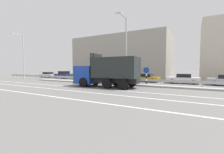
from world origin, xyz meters
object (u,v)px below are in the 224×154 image
Objects in this scene: median_road_sign at (146,76)px; street_lamp_1 at (125,47)px; parked_car_2 at (83,76)px; dump_truck at (100,75)px; parked_car_3 at (114,76)px; street_lamp_0 at (23,54)px; parked_car_1 at (64,75)px; parked_car_0 at (48,75)px; parked_car_4 at (146,78)px; parked_car_5 at (183,79)px.

street_lamp_1 is (-2.61, -0.09, 3.46)m from median_road_sign.
median_road_sign is 14.70m from parked_car_2.
dump_truck reaches higher than parked_car_3.
street_lamp_0 is 2.12× the size of parked_car_1.
median_road_sign is 9.00m from parked_car_3.
parked_car_3 is at bearing 88.43° from parked_car_2.
parked_car_1 is at bearing 161.25° from street_lamp_1.
parked_car_4 reaches higher than parked_car_0.
street_lamp_0 reaches higher than parked_car_2.
parked_car_0 is 10.64m from parked_car_2.
median_road_sign is 24.31m from street_lamp_0.
parked_car_4 is at bearing 92.37° from parked_car_0.
dump_truck reaches higher than parked_car_1.
dump_truck is at bearing -148.64° from median_road_sign.
parked_car_3 is 10.71m from parked_car_5.
parked_car_1 reaches higher than parked_car_4.
parked_car_1 reaches higher than parked_car_3.
dump_truck is at bearing 69.49° from parked_car_0.
parked_car_0 is 1.00× the size of parked_car_3.
street_lamp_1 reaches higher than parked_car_5.
parked_car_0 is at bearing 166.81° from median_road_sign.
parked_car_2 is 1.17× the size of parked_car_5.
street_lamp_0 reaches higher than street_lamp_1.
parked_car_2 is at bearing 159.42° from median_road_sign.
street_lamp_0 reaches higher than median_road_sign.
street_lamp_1 reaches higher than parked_car_3.
median_road_sign is at bearing -159.95° from parked_car_4.
street_lamp_1 reaches higher than parked_car_1.
parked_car_5 is at bearing -86.51° from parked_car_1.
dump_truck is at bearing -126.24° from street_lamp_1.
dump_truck reaches higher than parked_car_5.
parked_car_5 is (3.50, 5.47, -0.53)m from median_road_sign.
street_lamp_0 is 18.18m from parked_car_3.
parked_car_5 is (27.55, 5.61, -4.08)m from street_lamp_0.
parked_car_4 is 5.23m from parked_car_5.
median_road_sign is 6.51m from parked_car_5.
street_lamp_0 reaches higher than parked_car_1.
parked_car_5 is at bearing 11.51° from street_lamp_0.
parked_car_3 is (12.08, -0.20, -0.02)m from parked_car_1.
dump_truck reaches higher than median_road_sign.
street_lamp_1 is 1.82× the size of parked_car_0.
street_lamp_1 is 2.01× the size of parked_car_5.
street_lamp_1 is 2.06× the size of parked_car_1.
parked_car_2 is 12.03m from parked_car_4.
street_lamp_0 is (-24.05, -0.15, 3.55)m from median_road_sign.
street_lamp_0 is 2.03× the size of parked_car_4.
street_lamp_0 reaches higher than parked_car_4.
street_lamp_0 is at bearing 107.02° from parked_car_4.
dump_truck is 1.54× the size of parked_car_2.
dump_truck is 11.59m from parked_car_5.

